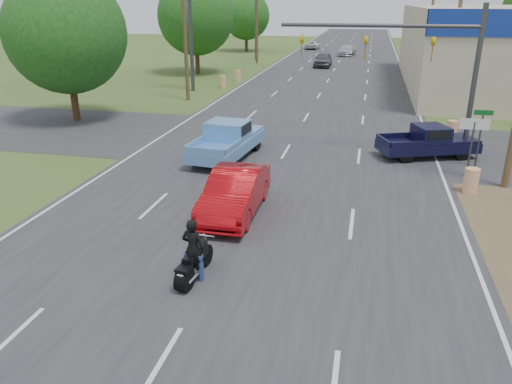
% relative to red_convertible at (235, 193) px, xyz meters
% --- Properties ---
extents(ground, '(200.00, 200.00, 0.00)m').
position_rel_red_convertible_xyz_m(ground, '(0.50, -8.01, -0.78)').
color(ground, '#385220').
rests_on(ground, ground).
extents(main_road, '(15.00, 180.00, 0.02)m').
position_rel_red_convertible_xyz_m(main_road, '(0.50, 31.99, -0.77)').
color(main_road, '#2D2D30').
rests_on(main_road, ground).
extents(cross_road, '(120.00, 10.00, 0.02)m').
position_rel_red_convertible_xyz_m(cross_road, '(0.50, 9.99, -0.78)').
color(cross_road, '#2D2D30').
rests_on(cross_road, ground).
extents(utility_pole_2, '(2.00, 0.28, 10.00)m').
position_rel_red_convertible_xyz_m(utility_pole_2, '(10.00, 22.99, 4.53)').
color(utility_pole_2, '#4C3823').
rests_on(utility_pole_2, ground).
extents(utility_pole_3, '(2.00, 0.28, 10.00)m').
position_rel_red_convertible_xyz_m(utility_pole_3, '(10.00, 40.99, 4.53)').
color(utility_pole_3, '#4C3823').
rests_on(utility_pole_3, ground).
extents(utility_pole_5, '(2.00, 0.28, 10.00)m').
position_rel_red_convertible_xyz_m(utility_pole_5, '(-9.00, 19.99, 4.53)').
color(utility_pole_5, '#4C3823').
rests_on(utility_pole_5, ground).
extents(utility_pole_6, '(2.00, 0.28, 10.00)m').
position_rel_red_convertible_xyz_m(utility_pole_6, '(-9.00, 43.99, 4.53)').
color(utility_pole_6, '#4C3823').
rests_on(utility_pole_6, ground).
extents(tree_0, '(7.14, 7.14, 8.84)m').
position_rel_red_convertible_xyz_m(tree_0, '(-13.50, 11.99, 4.48)').
color(tree_0, '#422D19').
rests_on(tree_0, ground).
extents(tree_1, '(7.56, 7.56, 9.36)m').
position_rel_red_convertible_xyz_m(tree_1, '(-13.00, 33.99, 4.79)').
color(tree_1, '#422D19').
rests_on(tree_1, ground).
extents(tree_2, '(6.72, 6.72, 8.32)m').
position_rel_red_convertible_xyz_m(tree_2, '(-13.70, 57.99, 4.17)').
color(tree_2, '#422D19').
rests_on(tree_2, ground).
extents(tree_4, '(9.24, 9.24, 11.44)m').
position_rel_red_convertible_xyz_m(tree_4, '(-54.50, 66.99, 6.03)').
color(tree_4, '#422D19').
rests_on(tree_4, ground).
extents(tree_6, '(8.82, 8.82, 10.92)m').
position_rel_red_convertible_xyz_m(tree_6, '(-29.50, 86.99, 5.72)').
color(tree_6, '#422D19').
rests_on(tree_6, ground).
extents(barrel_0, '(0.56, 0.56, 1.00)m').
position_rel_red_convertible_xyz_m(barrel_0, '(8.50, 3.99, -0.28)').
color(barrel_0, orange).
rests_on(barrel_0, ground).
extents(barrel_1, '(0.56, 0.56, 1.00)m').
position_rel_red_convertible_xyz_m(barrel_1, '(8.90, 12.49, -0.28)').
color(barrel_1, orange).
rests_on(barrel_1, ground).
extents(barrel_2, '(0.56, 0.56, 1.00)m').
position_rel_red_convertible_xyz_m(barrel_2, '(-8.00, 25.99, -0.28)').
color(barrel_2, orange).
rests_on(barrel_2, ground).
extents(barrel_3, '(0.56, 0.56, 1.00)m').
position_rel_red_convertible_xyz_m(barrel_3, '(-7.70, 29.99, -0.28)').
color(barrel_3, orange).
rests_on(barrel_3, ground).
extents(lane_sign, '(1.20, 0.08, 2.52)m').
position_rel_red_convertible_xyz_m(lane_sign, '(8.70, 5.99, 1.12)').
color(lane_sign, '#3F3F44').
rests_on(lane_sign, ground).
extents(street_name_sign, '(0.80, 0.08, 2.61)m').
position_rel_red_convertible_xyz_m(street_name_sign, '(9.30, 7.49, 0.82)').
color(street_name_sign, '#3F3F44').
rests_on(street_name_sign, ground).
extents(signal_mast, '(9.12, 0.40, 7.00)m').
position_rel_red_convertible_xyz_m(signal_mast, '(6.32, 8.99, 4.02)').
color(signal_mast, '#3F3F44').
rests_on(signal_mast, ground).
extents(red_convertible, '(1.69, 4.77, 1.57)m').
position_rel_red_convertible_xyz_m(red_convertible, '(0.00, 0.00, 0.00)').
color(red_convertible, '#A3070C').
rests_on(red_convertible, ground).
extents(motorcycle, '(0.64, 2.05, 1.04)m').
position_rel_red_convertible_xyz_m(motorcycle, '(0.08, -4.65, -0.32)').
color(motorcycle, black).
rests_on(motorcycle, ground).
extents(rider, '(0.66, 0.47, 1.69)m').
position_rel_red_convertible_xyz_m(rider, '(0.08, -4.60, 0.06)').
color(rider, black).
rests_on(rider, ground).
extents(blue_pickup, '(2.63, 5.53, 1.77)m').
position_rel_red_convertible_xyz_m(blue_pickup, '(-2.05, 6.50, 0.11)').
color(blue_pickup, black).
rests_on(blue_pickup, ground).
extents(navy_pickup, '(4.96, 3.34, 1.54)m').
position_rel_red_convertible_xyz_m(navy_pickup, '(7.38, 8.66, -0.01)').
color(navy_pickup, black).
rests_on(navy_pickup, ground).
extents(distant_car_grey, '(1.91, 4.65, 1.58)m').
position_rel_red_convertible_xyz_m(distant_car_grey, '(-0.99, 42.39, 0.00)').
color(distant_car_grey, '#4F5054').
rests_on(distant_car_grey, ground).
extents(distant_car_silver, '(2.56, 4.98, 1.38)m').
position_rel_red_convertible_xyz_m(distant_car_silver, '(1.02, 55.30, -0.09)').
color(distant_car_silver, silver).
rests_on(distant_car_silver, ground).
extents(distant_car_white, '(2.05, 4.30, 1.18)m').
position_rel_red_convertible_xyz_m(distant_car_white, '(-4.61, 63.72, -0.19)').
color(distant_car_white, silver).
rests_on(distant_car_white, ground).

